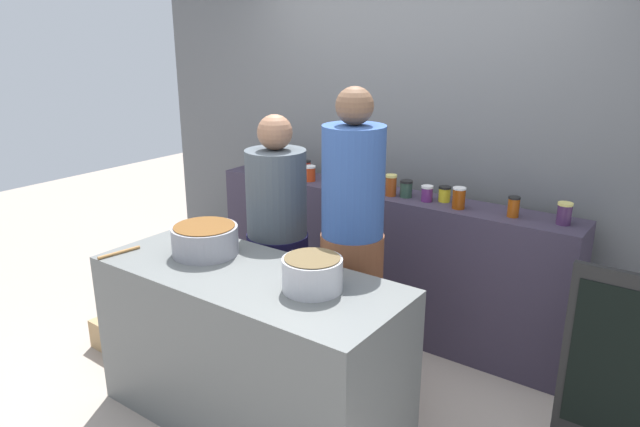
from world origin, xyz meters
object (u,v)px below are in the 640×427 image
(cook_with_tongs, at_px, (278,256))
(preserve_jar_11, at_px, (445,194))
(preserve_jar_0, at_px, (253,162))
(cooking_pot_left, at_px, (205,240))
(preserve_jar_6, at_px, (346,179))
(chalkboard_sign, at_px, (618,372))
(wooden_spoon, at_px, (119,252))
(preserve_jar_1, at_px, (271,164))
(preserve_jar_3, at_px, (306,168))
(preserve_jar_5, at_px, (340,174))
(preserve_jar_12, at_px, (459,198))
(preserve_jar_2, at_px, (285,169))
(preserve_jar_7, at_px, (360,180))
(preserve_jar_13, at_px, (514,207))
(preserve_jar_10, at_px, (427,193))
(preserve_jar_14, at_px, (564,213))
(bread_crate, at_px, (127,335))
(preserve_jar_9, at_px, (406,189))
(preserve_jar_8, at_px, (391,185))
(cook_in_cap, at_px, (352,263))
(preserve_jar_4, at_px, (310,173))
(cooking_pot_center, at_px, (312,274))

(cook_with_tongs, bearing_deg, preserve_jar_11, 48.98)
(preserve_jar_0, bearing_deg, cooking_pot_left, -58.12)
(preserve_jar_6, xyz_separation_m, chalkboard_sign, (1.94, -0.56, -0.55))
(wooden_spoon, bearing_deg, preserve_jar_1, 99.77)
(preserve_jar_0, relative_size, cooking_pot_left, 0.34)
(preserve_jar_3, xyz_separation_m, cooking_pot_left, (0.35, -1.40, -0.10))
(preserve_jar_3, xyz_separation_m, chalkboard_sign, (2.39, -0.67, -0.55))
(preserve_jar_5, height_order, cooking_pot_left, preserve_jar_5)
(preserve_jar_12, bearing_deg, preserve_jar_2, 179.16)
(preserve_jar_7, bearing_deg, wooden_spoon, -111.09)
(preserve_jar_13, distance_m, cook_with_tongs, 1.48)
(preserve_jar_10, relative_size, preserve_jar_12, 0.77)
(preserve_jar_6, distance_m, preserve_jar_14, 1.48)
(bread_crate, bearing_deg, preserve_jar_9, 43.20)
(preserve_jar_6, distance_m, preserve_jar_8, 0.36)
(preserve_jar_14, height_order, cook_in_cap, cook_in_cap)
(preserve_jar_2, relative_size, preserve_jar_14, 0.82)
(preserve_jar_4, bearing_deg, preserve_jar_12, -0.35)
(preserve_jar_3, bearing_deg, preserve_jar_8, -8.22)
(preserve_jar_0, relative_size, chalkboard_sign, 0.12)
(preserve_jar_4, height_order, preserve_jar_7, preserve_jar_7)
(preserve_jar_3, distance_m, preserve_jar_5, 0.34)
(preserve_jar_6, height_order, cooking_pot_center, preserve_jar_6)
(preserve_jar_1, distance_m, preserve_jar_4, 0.45)
(preserve_jar_6, distance_m, preserve_jar_7, 0.12)
(preserve_jar_2, height_order, chalkboard_sign, preserve_jar_2)
(preserve_jar_0, xyz_separation_m, preserve_jar_5, (0.79, 0.09, 0.00))
(preserve_jar_11, relative_size, cooking_pot_left, 0.28)
(preserve_jar_2, bearing_deg, preserve_jar_5, 10.75)
(preserve_jar_7, distance_m, chalkboard_sign, 1.98)
(preserve_jar_2, xyz_separation_m, bread_crate, (-0.37, -1.30, -0.97))
(cooking_pot_center, distance_m, wooden_spoon, 1.19)
(preserve_jar_1, relative_size, preserve_jar_14, 0.90)
(preserve_jar_4, bearing_deg, preserve_jar_6, 0.45)
(preserve_jar_1, height_order, cook_with_tongs, cook_with_tongs)
(wooden_spoon, relative_size, bread_crate, 0.56)
(preserve_jar_7, relative_size, wooden_spoon, 0.57)
(preserve_jar_12, relative_size, cook_with_tongs, 0.08)
(preserve_jar_4, bearing_deg, preserve_jar_5, 25.55)
(preserve_jar_14, bearing_deg, chalkboard_sign, -52.76)
(preserve_jar_11, height_order, cooking_pot_left, preserve_jar_11)
(preserve_jar_13, relative_size, cooking_pot_center, 0.43)
(preserve_jar_0, xyz_separation_m, preserve_jar_14, (2.38, 0.04, 0.00))
(preserve_jar_2, bearing_deg, cook_in_cap, -35.22)
(preserve_jar_2, xyz_separation_m, preserve_jar_13, (1.76, 0.01, 0.01))
(preserve_jar_4, relative_size, preserve_jar_9, 1.00)
(preserve_jar_1, distance_m, cook_with_tongs, 1.17)
(preserve_jar_10, distance_m, cook_with_tongs, 1.06)
(preserve_jar_4, xyz_separation_m, cooking_pot_left, (0.23, -1.28, -0.10))
(preserve_jar_4, height_order, bread_crate, preserve_jar_4)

